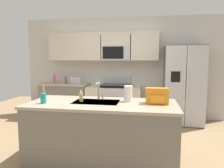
{
  "coord_description": "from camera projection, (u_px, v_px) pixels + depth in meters",
  "views": [
    {
      "loc": [
        0.73,
        -3.58,
        1.55
      ],
      "look_at": [
        0.02,
        0.6,
        1.05
      ],
      "focal_mm": 34.93,
      "sensor_mm": 36.0,
      "label": 1
    }
  ],
  "objects": [
    {
      "name": "pepper_mill",
      "position": [
        66.0,
        80.0,
        5.69
      ],
      "size": [
        0.05,
        0.05,
        0.19
      ],
      "primitive_type": "cylinder",
      "color": "brown",
      "rests_on": "back_counter"
    },
    {
      "name": "paper_towel_roll",
      "position": [
        128.0,
        94.0,
        3.29
      ],
      "size": [
        0.12,
        0.12,
        0.24
      ],
      "primitive_type": "cylinder",
      "color": "white",
      "rests_on": "island_counter"
    },
    {
      "name": "drink_cup_teal",
      "position": [
        43.0,
        98.0,
        3.16
      ],
      "size": [
        0.08,
        0.08,
        0.27
      ],
      "color": "teal",
      "rests_on": "island_counter"
    },
    {
      "name": "ground_plane",
      "position": [
        105.0,
        147.0,
        3.8
      ],
      "size": [
        9.0,
        9.0,
        0.0
      ],
      "primitive_type": "plane",
      "color": "#997A56",
      "rests_on": "ground"
    },
    {
      "name": "bottle_pink",
      "position": [
        54.0,
        78.0,
        5.72
      ],
      "size": [
        0.06,
        0.06,
        0.25
      ],
      "primitive_type": "cylinder",
      "color": "#EA4C93",
      "rests_on": "back_counter"
    },
    {
      "name": "soap_dispenser",
      "position": [
        81.0,
        97.0,
        3.28
      ],
      "size": [
        0.06,
        0.06,
        0.17
      ],
      "color": "#D8CC66",
      "rests_on": "island_counter"
    },
    {
      "name": "sink_faucet",
      "position": [
        99.0,
        89.0,
        3.4
      ],
      "size": [
        0.08,
        0.21,
        0.28
      ],
      "color": "#B7BABF",
      "rests_on": "island_counter"
    },
    {
      "name": "range_oven",
      "position": [
        114.0,
        102.0,
        5.54
      ],
      "size": [
        1.36,
        0.61,
        1.1
      ],
      "color": "#B7BABF",
      "rests_on": "ground"
    },
    {
      "name": "island_counter",
      "position": [
        102.0,
        132.0,
        3.27
      ],
      "size": [
        2.19,
        0.97,
        0.9
      ],
      "color": "slate",
      "rests_on": "ground"
    },
    {
      "name": "backpack",
      "position": [
        157.0,
        96.0,
        3.13
      ],
      "size": [
        0.32,
        0.22,
        0.23
      ],
      "color": "orange",
      "rests_on": "island_counter"
    },
    {
      "name": "refrigerator",
      "position": [
        183.0,
        85.0,
        5.13
      ],
      "size": [
        0.9,
        0.76,
        1.85
      ],
      "color": "#4C4F54",
      "rests_on": "ground"
    },
    {
      "name": "back_counter",
      "position": [
        65.0,
        100.0,
        5.76
      ],
      "size": [
        1.24,
        0.63,
        0.9
      ],
      "color": "slate",
      "rests_on": "ground"
    },
    {
      "name": "kitchen_wall_unit",
      "position": [
        116.0,
        61.0,
        5.7
      ],
      "size": [
        5.2,
        0.43,
        2.6
      ],
      "color": "beige",
      "rests_on": "ground"
    },
    {
      "name": "toaster",
      "position": [
        76.0,
        80.0,
        5.59
      ],
      "size": [
        0.28,
        0.16,
        0.18
      ],
      "color": "#B7BABF",
      "rests_on": "back_counter"
    }
  ]
}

